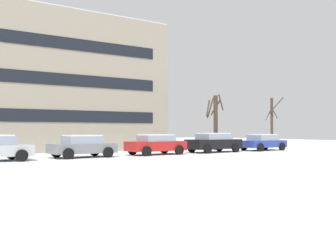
{
  "coord_description": "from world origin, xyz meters",
  "views": [
    {
      "loc": [
        0.41,
        -13.67,
        1.64
      ],
      "look_at": [
        13.0,
        5.36,
        1.9
      ],
      "focal_mm": 42.25,
      "sensor_mm": 36.0,
      "label": 1
    }
  ],
  "objects_px": {
    "parked_car_gray": "(82,146)",
    "parked_car_black": "(214,142)",
    "parked_car_red": "(156,144)",
    "parked_car_blue": "(263,142)"
  },
  "relations": [
    {
      "from": "parked_car_red",
      "to": "parked_car_black",
      "type": "relative_size",
      "value": 0.94
    },
    {
      "from": "parked_car_black",
      "to": "parked_car_blue",
      "type": "xyz_separation_m",
      "value": [
        5.15,
        -0.09,
        -0.06
      ]
    },
    {
      "from": "parked_car_gray",
      "to": "parked_car_black",
      "type": "bearing_deg",
      "value": -0.27
    },
    {
      "from": "parked_car_red",
      "to": "parked_car_blue",
      "type": "distance_m",
      "value": 10.31
    },
    {
      "from": "parked_car_red",
      "to": "parked_car_black",
      "type": "xyz_separation_m",
      "value": [
        5.15,
        0.1,
        0.04
      ]
    },
    {
      "from": "parked_car_gray",
      "to": "parked_car_blue",
      "type": "relative_size",
      "value": 0.95
    },
    {
      "from": "parked_car_gray",
      "to": "parked_car_black",
      "type": "height_order",
      "value": "parked_car_black"
    },
    {
      "from": "parked_car_black",
      "to": "parked_car_blue",
      "type": "distance_m",
      "value": 5.15
    },
    {
      "from": "parked_car_red",
      "to": "parked_car_black",
      "type": "height_order",
      "value": "parked_car_black"
    },
    {
      "from": "parked_car_red",
      "to": "parked_car_blue",
      "type": "height_order",
      "value": "parked_car_red"
    }
  ]
}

